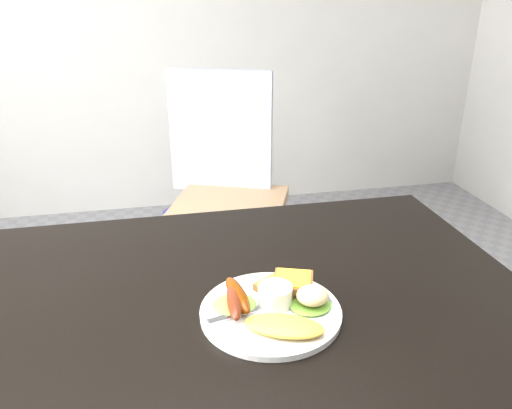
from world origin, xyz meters
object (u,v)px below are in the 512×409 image
object	(u,v)px
dining_table	(204,317)
plate	(271,312)
dining_chair	(229,207)
person	(162,155)

from	to	relation	value
dining_table	plate	world-z (taller)	plate
dining_chair	plate	bearing A→B (deg)	-73.49
dining_table	person	distance (m)	0.66
dining_table	plate	bearing A→B (deg)	-22.03
dining_chair	person	size ratio (longest dim) A/B	0.26
dining_chair	dining_table	bearing A→B (deg)	-79.24
dining_table	plate	xyz separation A→B (m)	(0.11, -0.04, 0.03)
dining_chair	person	bearing A→B (deg)	-98.43
dining_chair	plate	size ratio (longest dim) A/B	1.82
dining_table	plate	size ratio (longest dim) A/B	5.06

